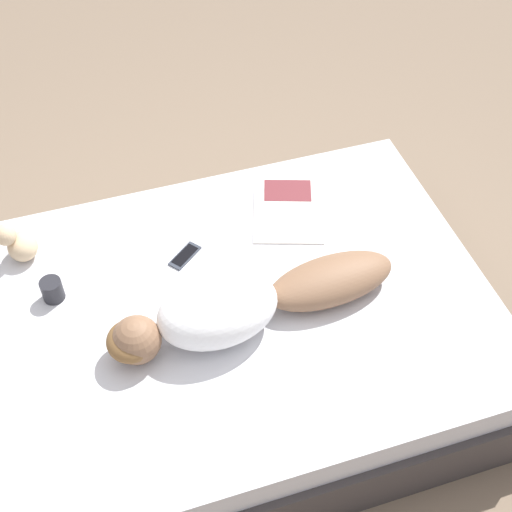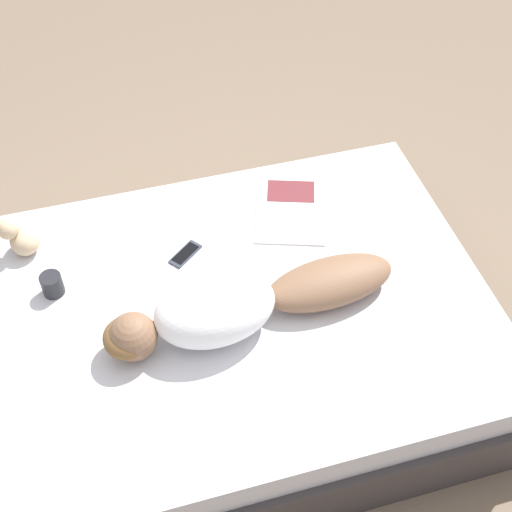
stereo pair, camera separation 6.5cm
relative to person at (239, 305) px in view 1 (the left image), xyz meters
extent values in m
plane|color=#7A6651|center=(0.09, 0.01, -0.53)|extent=(12.00, 12.00, 0.00)
cube|color=#383333|center=(0.09, 0.01, -0.38)|extent=(1.56, 2.12, 0.28)
cube|color=silver|center=(0.09, 0.01, -0.17)|extent=(1.50, 2.06, 0.14)
ellipsoid|color=brown|center=(0.03, -0.38, -0.03)|extent=(0.27, 0.54, 0.15)
ellipsoid|color=white|center=(-0.01, 0.08, 0.02)|extent=(0.35, 0.49, 0.24)
ellipsoid|color=brown|center=(-0.03, 0.42, -0.01)|extent=(0.20, 0.19, 0.10)
sphere|color=brown|center=(-0.03, 0.40, -0.01)|extent=(0.18, 0.18, 0.18)
cube|color=silver|center=(0.43, -0.35, -0.10)|extent=(0.30, 0.36, 0.01)
cube|color=silver|center=(0.63, -0.42, -0.10)|extent=(0.30, 0.36, 0.01)
cube|color=maroon|center=(0.63, -0.42, -0.09)|extent=(0.20, 0.25, 0.00)
cylinder|color=#232328|center=(0.34, 0.67, -0.05)|extent=(0.09, 0.09, 0.09)
cylinder|color=black|center=(0.34, 0.67, -0.02)|extent=(0.07, 0.07, 0.01)
torus|color=#232328|center=(0.39, 0.67, -0.05)|extent=(0.05, 0.01, 0.05)
cube|color=#333842|center=(0.39, 0.12, -0.10)|extent=(0.14, 0.16, 0.01)
cube|color=black|center=(0.39, 0.12, -0.09)|extent=(0.12, 0.13, 0.00)
ellipsoid|color=#D1B289|center=(0.60, 0.76, -0.04)|extent=(0.14, 0.12, 0.12)
sphere|color=#D1B289|center=(0.60, 0.80, 0.04)|extent=(0.09, 0.09, 0.09)
camera|label=1|loc=(-1.58, 0.44, 2.13)|focal=50.00mm
camera|label=2|loc=(-1.60, 0.38, 2.13)|focal=50.00mm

